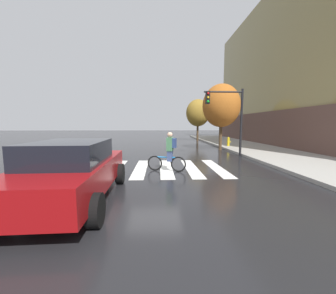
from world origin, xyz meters
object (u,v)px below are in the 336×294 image
at_px(cyclist, 169,152).
at_px(street_tree_near, 221,106).
at_px(sedan_near, 73,170).
at_px(traffic_light_near, 229,111).
at_px(street_tree_mid, 198,113).
at_px(fire_hydrant, 228,142).

xyz_separation_m(cyclist, street_tree_near, (4.39, 7.07, 2.60)).
bearing_deg(sedan_near, traffic_light_near, 47.64).
relative_size(sedan_near, street_tree_mid, 0.92).
distance_m(traffic_light_near, fire_hydrant, 5.44).
xyz_separation_m(sedan_near, traffic_light_near, (6.60, 7.23, 2.04)).
distance_m(cyclist, traffic_light_near, 5.94).
xyz_separation_m(traffic_light_near, street_tree_near, (0.48, 3.07, 0.58)).
xyz_separation_m(sedan_near, street_tree_near, (7.08, 10.31, 2.62)).
distance_m(sedan_near, street_tree_near, 12.78).
bearing_deg(fire_hydrant, sedan_near, -124.91).
bearing_deg(traffic_light_near, street_tree_near, 81.06).
height_order(fire_hydrant, street_tree_near, street_tree_near).
bearing_deg(street_tree_mid, cyclist, -105.04).
bearing_deg(cyclist, traffic_light_near, 45.68).
height_order(traffic_light_near, street_tree_mid, street_tree_mid).
relative_size(street_tree_near, street_tree_mid, 1.01).
bearing_deg(traffic_light_near, sedan_near, -132.36).
height_order(cyclist, street_tree_mid, street_tree_mid).
bearing_deg(cyclist, fire_hydrant, 57.07).
height_order(sedan_near, traffic_light_near, traffic_light_near).
xyz_separation_m(traffic_light_near, fire_hydrant, (1.68, 4.62, -2.33)).
relative_size(traffic_light_near, fire_hydrant, 5.38).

